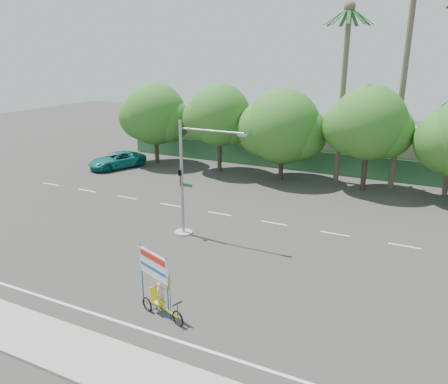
% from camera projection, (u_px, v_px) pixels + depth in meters
% --- Properties ---
extents(ground, '(120.00, 120.00, 0.00)m').
position_uv_depth(ground, '(185.00, 269.00, 22.62)').
color(ground, '#33302D').
rests_on(ground, ground).
extents(sidewalk_near, '(50.00, 2.40, 0.12)m').
position_uv_depth(sidewalk_near, '(81.00, 354.00, 16.19)').
color(sidewalk_near, gray).
rests_on(sidewalk_near, ground).
extents(fence, '(38.00, 0.08, 2.00)m').
position_uv_depth(fence, '(303.00, 161.00, 40.69)').
color(fence, '#336B3D').
rests_on(fence, ground).
extents(building_left, '(12.00, 8.00, 4.00)m').
position_uv_depth(building_left, '(228.00, 134.00, 48.40)').
color(building_left, beige).
rests_on(building_left, ground).
extents(building_right, '(14.00, 8.00, 3.60)m').
position_uv_depth(building_right, '(400.00, 151.00, 40.95)').
color(building_right, beige).
rests_on(building_right, ground).
extents(tree_far_left, '(7.14, 6.00, 7.96)m').
position_uv_depth(tree_far_left, '(155.00, 116.00, 42.40)').
color(tree_far_left, '#473828').
rests_on(tree_far_left, ground).
extents(tree_left, '(6.66, 5.60, 8.07)m').
position_uv_depth(tree_left, '(219.00, 117.00, 39.38)').
color(tree_left, '#473828').
rests_on(tree_left, ground).
extents(tree_center, '(7.62, 6.40, 7.85)m').
position_uv_depth(tree_center, '(282.00, 129.00, 37.06)').
color(tree_center, '#473828').
rests_on(tree_center, ground).
extents(tree_right, '(6.90, 5.80, 8.36)m').
position_uv_depth(tree_right, '(368.00, 126.00, 33.90)').
color(tree_right, '#473828').
rests_on(tree_right, ground).
extents(palm_tall, '(3.73, 3.79, 17.45)m').
position_uv_depth(palm_tall, '(407.00, 55.00, 32.72)').
color(palm_tall, '#70604C').
rests_on(palm_tall, ground).
extents(palm_short, '(3.73, 3.79, 14.45)m').
position_uv_depth(palm_short, '(344.00, 76.00, 35.09)').
color(palm_short, '#70604C').
rests_on(palm_short, ground).
extents(traffic_signal, '(4.72, 1.10, 7.00)m').
position_uv_depth(traffic_signal, '(186.00, 189.00, 26.04)').
color(traffic_signal, gray).
rests_on(traffic_signal, ground).
extents(trike_billboard, '(2.77, 1.28, 2.87)m').
position_uv_depth(trike_billboard, '(158.00, 289.00, 18.53)').
color(trike_billboard, black).
rests_on(trike_billboard, ground).
extents(pickup_truck, '(4.53, 6.00, 1.51)m').
position_uv_depth(pickup_truck, '(117.00, 160.00, 41.96)').
color(pickup_truck, '#0F6E6D').
rests_on(pickup_truck, ground).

